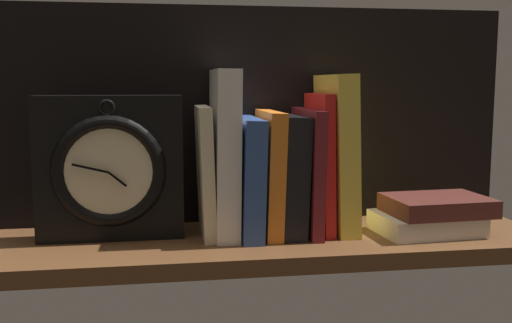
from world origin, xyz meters
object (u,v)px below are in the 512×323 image
object	(u,v)px
framed_clock	(110,168)
book_red_requiem	(320,163)
book_maroon_dawkins	(307,170)
book_black_skeptic	(288,174)
book_stack_side	(431,215)
book_white_catcher	(224,153)
book_orange_pandolfini	(267,172)
book_yellow_seinlanguage	(336,153)
book_blue_modern	(248,176)
book_cream_twain	(205,171)

from	to	relation	value
framed_clock	book_red_requiem	bearing A→B (deg)	0.65
book_maroon_dawkins	book_red_requiem	size ratio (longest dim) A/B	0.89
book_black_skeptic	book_stack_side	world-z (taller)	book_black_skeptic
book_white_catcher	book_stack_side	distance (cm)	34.02
book_orange_pandolfini	book_yellow_seinlanguage	world-z (taller)	book_yellow_seinlanguage
book_red_requiem	book_blue_modern	bearing A→B (deg)	180.00
book_white_catcher	framed_clock	xyz separation A→B (cm)	(-17.30, -0.37, -1.96)
book_cream_twain	book_maroon_dawkins	bearing A→B (deg)	0.00
book_blue_modern	book_stack_side	bearing A→B (deg)	-9.54
book_yellow_seinlanguage	framed_clock	bearing A→B (deg)	-179.40
book_black_skeptic	book_white_catcher	bearing A→B (deg)	180.00
book_orange_pandolfini	book_red_requiem	world-z (taller)	book_red_requiem
book_yellow_seinlanguage	book_orange_pandolfini	bearing A→B (deg)	180.00
book_black_skeptic	framed_clock	world-z (taller)	framed_clock
book_orange_pandolfini	book_black_skeptic	distance (cm)	3.39
book_white_catcher	book_red_requiem	distance (cm)	15.33
book_blue_modern	book_black_skeptic	bearing A→B (deg)	0.00
book_blue_modern	book_yellow_seinlanguage	world-z (taller)	book_yellow_seinlanguage
book_white_catcher	book_blue_modern	xyz separation A→B (cm)	(3.63, 0.00, -3.68)
book_cream_twain	book_blue_modern	xyz separation A→B (cm)	(6.63, 0.00, -0.90)
book_orange_pandolfini	framed_clock	size ratio (longest dim) A/B	0.88
book_yellow_seinlanguage	book_red_requiem	bearing A→B (deg)	180.00
book_cream_twain	book_blue_modern	distance (cm)	6.69
framed_clock	book_blue_modern	bearing A→B (deg)	1.01
book_white_catcher	book_yellow_seinlanguage	distance (cm)	17.98
book_maroon_dawkins	book_red_requiem	xyz separation A→B (cm)	(2.04, 0.00, 1.21)
book_orange_pandolfini	book_black_skeptic	bearing A→B (deg)	0.00
book_blue_modern	framed_clock	bearing A→B (deg)	-178.99
book_maroon_dawkins	framed_clock	world-z (taller)	framed_clock
book_blue_modern	book_orange_pandolfini	xyz separation A→B (cm)	(3.11, 0.00, 0.49)
book_orange_pandolfini	book_white_catcher	bearing A→B (deg)	180.00
book_black_skeptic	book_yellow_seinlanguage	xyz separation A→B (cm)	(7.86, 0.00, 3.17)
book_blue_modern	book_white_catcher	bearing A→B (deg)	180.00
book_maroon_dawkins	book_red_requiem	world-z (taller)	book_red_requiem
book_orange_pandolfini	framed_clock	bearing A→B (deg)	-179.12
book_blue_modern	book_red_requiem	size ratio (longest dim) A/B	0.83
book_black_skeptic	book_stack_side	size ratio (longest dim) A/B	1.05
book_blue_modern	book_black_skeptic	world-z (taller)	book_black_skeptic
book_white_catcher	book_yellow_seinlanguage	xyz separation A→B (cm)	(17.98, 0.00, -0.34)
book_cream_twain	book_maroon_dawkins	xyz separation A→B (cm)	(16.17, 0.00, -0.27)
book_red_requiem	framed_clock	world-z (taller)	book_red_requiem
framed_clock	book_stack_side	xyz separation A→B (cm)	(49.51, -4.44, -7.89)
book_cream_twain	book_maroon_dawkins	world-z (taller)	book_cream_twain
book_cream_twain	book_red_requiem	size ratio (longest dim) A/B	0.91
book_stack_side	framed_clock	bearing A→B (deg)	174.88
book_orange_pandolfini	book_black_skeptic	xyz separation A→B (cm)	(3.37, 0.00, -0.33)
book_white_catcher	book_blue_modern	world-z (taller)	book_white_catcher
book_blue_modern	book_maroon_dawkins	xyz separation A→B (cm)	(9.54, 0.00, 0.62)
book_cream_twain	book_blue_modern	size ratio (longest dim) A/B	1.10
book_white_catcher	book_yellow_seinlanguage	size ratio (longest dim) A/B	1.03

